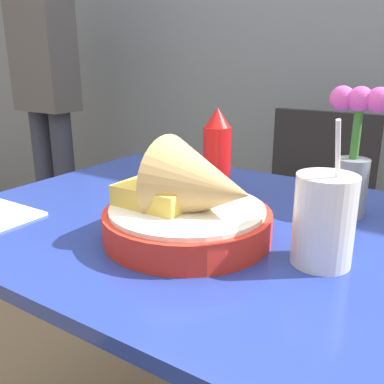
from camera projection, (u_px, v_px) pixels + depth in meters
dining_table at (185, 268)px, 0.93m from camera, size 0.90×0.78×0.76m
chair_far_window at (311, 206)px, 1.62m from camera, size 0.40×0.40×0.87m
food_basket at (193, 206)px, 0.74m from camera, size 0.30×0.30×0.18m
ketchup_bottle at (216, 155)px, 0.96m from camera, size 0.06×0.06×0.20m
drink_cup at (324, 223)px, 0.65m from camera, size 0.09×0.09×0.23m
flower_vase at (354, 154)px, 0.84m from camera, size 0.11×0.07×0.26m
person_standing at (46, 80)px, 2.18m from camera, size 0.32×0.18×1.65m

